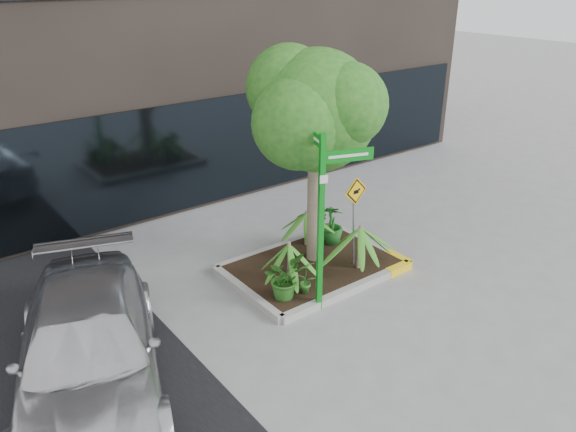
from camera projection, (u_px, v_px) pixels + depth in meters
ground at (315, 279)px, 10.91m from camera, size 80.00×80.00×0.00m
planter at (315, 266)px, 11.20m from camera, size 3.35×2.36×0.15m
tree at (316, 111)px, 10.19m from camera, size 2.89×2.57×4.34m
palm_front at (360, 228)px, 10.69m from camera, size 1.04×1.04×1.15m
palm_left at (289, 245)px, 10.29m from camera, size 0.90×0.90×1.00m
palm_back at (306, 213)px, 11.65m from camera, size 0.88×0.88×0.98m
parked_car at (89, 349)px, 7.83m from camera, size 3.38×5.10×1.37m
shrub_a at (284, 277)px, 9.91m from camera, size 0.97×0.97×0.79m
shrub_b at (332, 224)px, 11.87m from camera, size 0.68×0.68×0.87m
shrub_c at (306, 276)px, 10.07m from camera, size 0.37×0.37×0.66m
shrub_d at (316, 226)px, 11.92m from camera, size 0.58×0.58×0.76m
street_sign_post at (323, 204)px, 9.25m from camera, size 0.90×1.15×3.21m
cattle_sign at (355, 206)px, 10.72m from camera, size 0.56×0.14×1.82m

